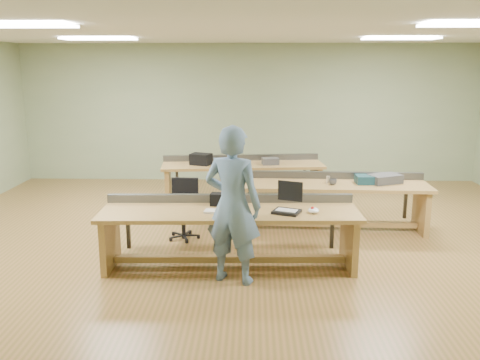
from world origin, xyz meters
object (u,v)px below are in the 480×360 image
at_px(workbench_back, 243,173).
at_px(workbench_mid, 329,195).
at_px(laptop_base, 287,212).
at_px(parts_bin_teal, 368,179).
at_px(task_chair, 184,217).
at_px(parts_bin_grey, 385,179).
at_px(mug, 333,182).
at_px(drinks_can, 328,179).
at_px(camera_bag, 220,199).
at_px(workbench_front, 230,223).
at_px(person, 233,205).

bearing_deg(workbench_back, workbench_mid, -54.03).
relative_size(laptop_base, parts_bin_teal, 0.89).
distance_m(task_chair, parts_bin_grey, 3.16).
bearing_deg(laptop_base, workbench_mid, 87.15).
distance_m(parts_bin_grey, mug, 0.84).
height_order(mug, drinks_can, drinks_can).
height_order(camera_bag, task_chair, camera_bag).
distance_m(camera_bag, mug, 2.06).
bearing_deg(camera_bag, workbench_back, 92.43).
bearing_deg(laptop_base, task_chair, 162.78).
distance_m(camera_bag, parts_bin_teal, 2.58).
bearing_deg(drinks_can, workbench_back, 131.41).
xyz_separation_m(workbench_mid, drinks_can, (-0.03, 0.01, 0.24)).
distance_m(workbench_front, camera_bag, 0.36).
distance_m(workbench_back, drinks_can, 2.08).
height_order(workbench_back, camera_bag, camera_bag).
relative_size(workbench_front, camera_bag, 13.91).
relative_size(parts_bin_grey, drinks_can, 4.55).
height_order(laptop_base, drinks_can, drinks_can).
relative_size(laptop_base, camera_bag, 1.36).
xyz_separation_m(workbench_back, camera_bag, (-0.24, -2.89, 0.27)).
distance_m(workbench_front, workbench_back, 3.08).
bearing_deg(camera_bag, parts_bin_teal, 38.03).
bearing_deg(task_chair, workbench_mid, 14.61).
distance_m(person, parts_bin_teal, 2.85).
height_order(workbench_mid, camera_bag, camera_bag).
height_order(workbench_front, person, person).
xyz_separation_m(workbench_front, person, (0.06, -0.49, 0.38)).
bearing_deg(workbench_back, person, -96.55).
bearing_deg(mug, workbench_front, -137.17).
height_order(person, task_chair, person).
xyz_separation_m(person, drinks_can, (1.41, 2.03, -0.14)).
distance_m(person, camera_bag, 0.72).
relative_size(workbench_front, task_chair, 3.70).
bearing_deg(parts_bin_grey, workbench_mid, -178.32).
bearing_deg(parts_bin_teal, laptop_base, -129.41).
distance_m(person, task_chair, 1.85).
bearing_deg(parts_bin_grey, person, -138.26).
xyz_separation_m(workbench_front, drinks_can, (1.47, 1.54, 0.24)).
bearing_deg(drinks_can, workbench_front, -133.69).
bearing_deg(laptop_base, parts_bin_grey, 68.25).
bearing_deg(workbench_front, person, -84.67).
height_order(workbench_mid, task_chair, task_chair).
bearing_deg(task_chair, drinks_can, 15.01).
height_order(laptop_base, camera_bag, camera_bag).
xyz_separation_m(camera_bag, drinks_can, (1.61, 1.34, -0.03)).
bearing_deg(drinks_can, mug, -66.04).
distance_m(workbench_back, person, 3.59).
relative_size(workbench_mid, task_chair, 3.44).
bearing_deg(task_chair, mug, 11.67).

